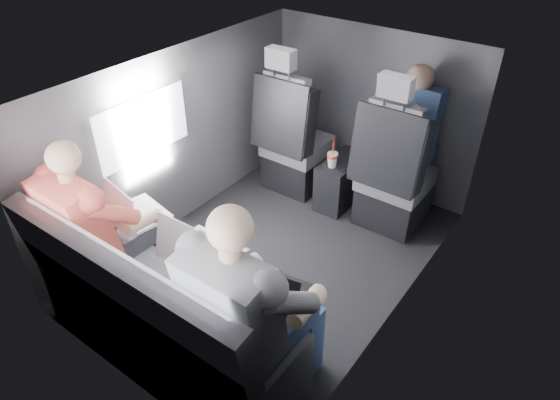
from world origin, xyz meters
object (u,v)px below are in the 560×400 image
Objects in this scene: front_seat_right at (392,180)px; laptop_silver at (199,249)px; center_console at (341,181)px; laptop_black at (278,293)px; front_seat_left at (293,146)px; rear_bench at (161,318)px; passenger_rear_right at (251,310)px; passenger_front_right at (412,125)px; laptop_white at (133,211)px; soda_cup at (332,159)px; passenger_rear_left at (101,227)px.

front_seat_right is 3.28× the size of laptop_silver.
laptop_black reaches higher than center_console.
front_seat_left is 0.79× the size of rear_bench.
center_console is at bearing 107.07° from passenger_rear_right.
rear_bench is (0.45, -1.90, -0.09)m from front_seat_left.
passenger_rear_right is 2.07m from passenger_front_right.
passenger_rear_right reaches higher than rear_bench.
front_seat_right is at bearing 58.94° from laptop_white.
rear_bench is 6.28× the size of soda_cup.
front_seat_right reaches higher than passenger_rear_left.
front_seat_right is at bearing 76.29° from laptop_silver.
passenger_rear_right is at bearing -97.43° from laptop_black.
laptop_black is (0.59, -1.67, 0.43)m from center_console.
passenger_rear_right is (0.57, 0.09, 0.35)m from rear_bench.
front_seat_right is 0.49m from center_console.
passenger_front_right is at bearing 37.82° from soda_cup.
passenger_rear_right is (0.57, -1.85, 0.45)m from center_console.
laptop_silver is 0.32× the size of passenger_rear_left.
passenger_rear_right is at bearing -20.06° from laptop_silver.
laptop_silver is (0.05, -1.66, 0.44)m from center_console.
passenger_rear_left is 1.58× the size of passenger_front_right.
passenger_front_right is at bearing 93.65° from passenger_rear_right.
center_console is 1.97m from passenger_rear_left.
front_seat_left is 1.03× the size of passenger_rear_left.
front_seat_left reaches higher than passenger_front_right.
passenger_rear_left is (-0.60, -0.19, -0.01)m from laptop_silver.
front_seat_left and front_seat_right have the same top height.
rear_bench is 0.64m from passenger_rear_left.
front_seat_right is at bearing -86.80° from passenger_front_right.
front_seat_right is 2.08m from passenger_rear_left.
passenger_front_right is (-0.13, 2.07, 0.09)m from passenger_rear_right.
passenger_rear_left is at bearing -118.88° from front_seat_right.
front_seat_right reaches higher than passenger_front_right.
passenger_rear_right is (1.02, -1.81, 0.25)m from front_seat_left.
front_seat_right is at bearing 61.12° from passenger_rear_left.
passenger_rear_right is at bearing -86.35° from passenger_front_right.
front_seat_right is 1.88m from laptop_white.
laptop_white is 1.05× the size of laptop_black.
front_seat_left is 1.96m from rear_bench.
passenger_front_right reaches higher than laptop_silver.
rear_bench is 4.38× the size of laptop_black.
laptop_white is 0.31× the size of passenger_rear_left.
rear_bench is 4.15× the size of laptop_silver.
passenger_front_right is (0.98, 2.06, 0.12)m from passenger_rear_left.
laptop_silver is at bearing -87.23° from soda_cup.
rear_bench is at bearing -170.57° from passenger_rear_right.
laptop_white is 0.30× the size of passenger_rear_right.
front_seat_right reaches higher than soda_cup.
front_seat_right is (0.90, 0.00, 0.00)m from front_seat_left.
front_seat_right reaches higher than laptop_silver.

